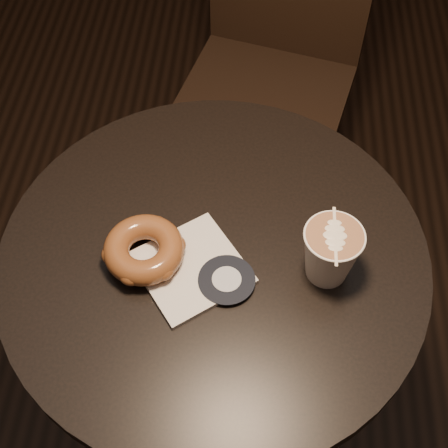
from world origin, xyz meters
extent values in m
plane|color=black|center=(0.00, 0.00, 0.00)|extent=(4.50, 4.50, 0.00)
cylinder|color=black|center=(0.00, 0.00, 0.73)|extent=(0.70, 0.70, 0.03)
cylinder|color=black|center=(0.00, 0.00, 0.37)|extent=(0.07, 0.07, 0.70)
cylinder|color=black|center=(0.00, 0.00, 0.01)|extent=(0.44, 0.44, 0.02)
cube|color=black|center=(0.08, 0.67, 0.47)|extent=(0.51, 0.51, 0.04)
cylinder|color=black|center=(-0.14, 0.55, 0.23)|extent=(0.04, 0.04, 0.47)
cylinder|color=black|center=(0.20, 0.46, 0.23)|extent=(0.04, 0.04, 0.47)
cylinder|color=black|center=(-0.05, 0.89, 0.23)|extent=(0.04, 0.04, 0.47)
cylinder|color=black|center=(0.29, 0.80, 0.23)|extent=(0.04, 0.04, 0.47)
cube|color=silver|center=(-0.03, -0.04, 0.75)|extent=(0.22, 0.22, 0.01)
torus|color=brown|center=(-0.11, -0.02, 0.78)|extent=(0.13, 0.13, 0.04)
camera|label=1|loc=(0.06, -0.55, 1.60)|focal=50.00mm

